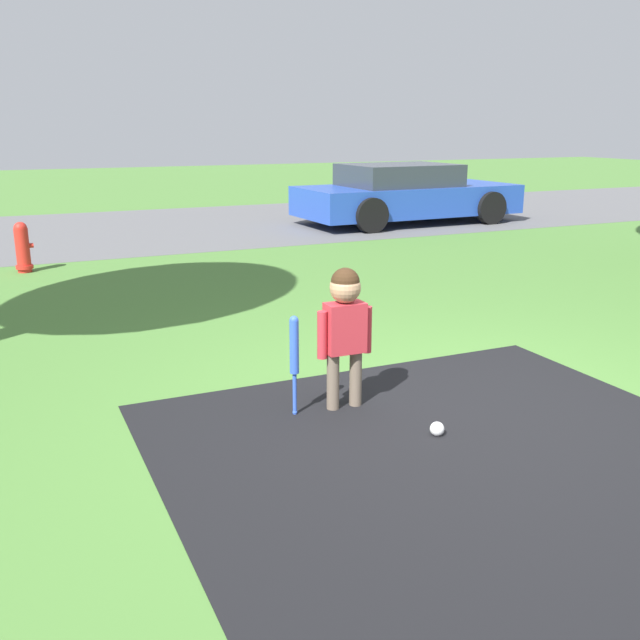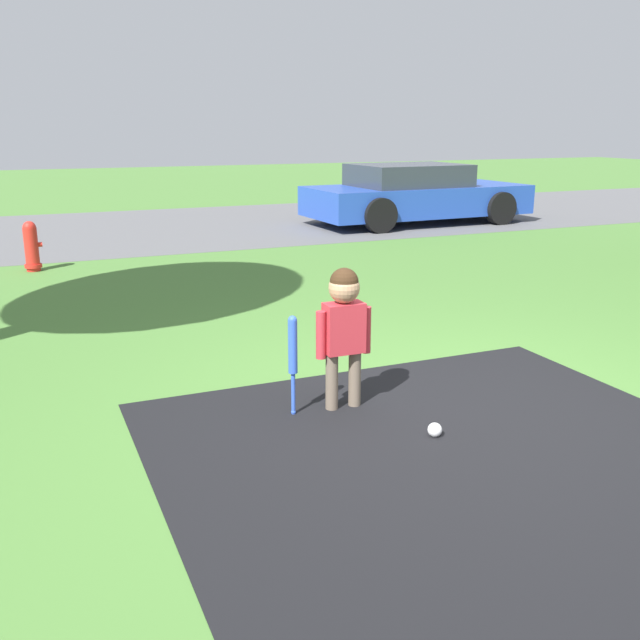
{
  "view_description": "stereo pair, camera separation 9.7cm",
  "coord_description": "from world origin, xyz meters",
  "px_view_note": "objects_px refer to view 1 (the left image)",
  "views": [
    {
      "loc": [
        -2.76,
        -3.71,
        1.86
      ],
      "look_at": [
        -0.74,
        0.76,
        0.52
      ],
      "focal_mm": 40.0,
      "sensor_mm": 36.0,
      "label": 1
    },
    {
      "loc": [
        -2.67,
        -3.74,
        1.86
      ],
      "look_at": [
        -0.74,
        0.76,
        0.52
      ],
      "focal_mm": 40.0,
      "sensor_mm": 36.0,
      "label": 2
    }
  ],
  "objects_px": {
    "sports_ball": "(437,429)",
    "parked_car": "(405,194)",
    "child": "(345,318)",
    "baseball_bat": "(294,351)",
    "fire_hydrant": "(23,248)"
  },
  "relations": [
    {
      "from": "child",
      "to": "fire_hydrant",
      "type": "bearing_deg",
      "value": 107.45
    },
    {
      "from": "sports_ball",
      "to": "parked_car",
      "type": "relative_size",
      "value": 0.02
    },
    {
      "from": "child",
      "to": "fire_hydrant",
      "type": "relative_size",
      "value": 1.47
    },
    {
      "from": "baseball_bat",
      "to": "sports_ball",
      "type": "relative_size",
      "value": 7.56
    },
    {
      "from": "baseball_bat",
      "to": "fire_hydrant",
      "type": "bearing_deg",
      "value": 103.51
    },
    {
      "from": "parked_car",
      "to": "baseball_bat",
      "type": "bearing_deg",
      "value": -126.88
    },
    {
      "from": "fire_hydrant",
      "to": "parked_car",
      "type": "height_order",
      "value": "parked_car"
    },
    {
      "from": "baseball_bat",
      "to": "fire_hydrant",
      "type": "xyz_separation_m",
      "value": [
        -1.41,
        5.86,
        -0.12
      ]
    },
    {
      "from": "child",
      "to": "parked_car",
      "type": "bearing_deg",
      "value": 57.42
    },
    {
      "from": "baseball_bat",
      "to": "parked_car",
      "type": "relative_size",
      "value": 0.16
    },
    {
      "from": "fire_hydrant",
      "to": "parked_car",
      "type": "bearing_deg",
      "value": 17.04
    },
    {
      "from": "sports_ball",
      "to": "fire_hydrant",
      "type": "relative_size",
      "value": 0.14
    },
    {
      "from": "child",
      "to": "sports_ball",
      "type": "distance_m",
      "value": 0.93
    },
    {
      "from": "child",
      "to": "baseball_bat",
      "type": "height_order",
      "value": "child"
    },
    {
      "from": "child",
      "to": "parked_car",
      "type": "relative_size",
      "value": 0.22
    }
  ]
}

